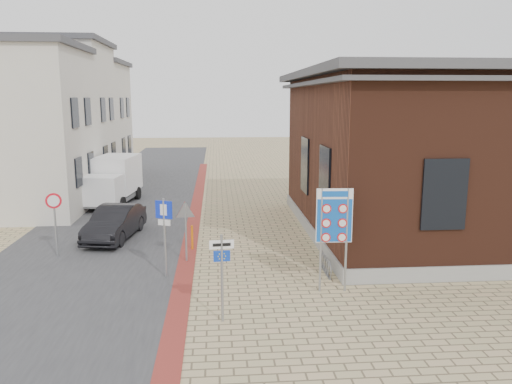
{
  "coord_description": "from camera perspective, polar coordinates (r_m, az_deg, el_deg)",
  "views": [
    {
      "loc": [
        -0.9,
        -13.39,
        5.69
      ],
      "look_at": [
        0.57,
        5.0,
        2.2
      ],
      "focal_mm": 35.0,
      "sensor_mm": 36.0,
      "label": 1
    }
  ],
  "objects": [
    {
      "name": "sedan",
      "position": [
        21.2,
        -15.82,
        -3.39
      ],
      "size": [
        2.05,
        4.26,
        1.35
      ],
      "primitive_type": "imported",
      "rotation": [
        0.0,
        0.0,
        -0.16
      ],
      "color": "black",
      "rests_on": "ground"
    },
    {
      "name": "border_sign",
      "position": [
        14.7,
        8.94,
        -2.91
      ],
      "size": [
        1.07,
        0.11,
        3.13
      ],
      "rotation": [
        0.0,
        0.0,
        -0.05
      ],
      "color": "gray",
      "rests_on": "ground"
    },
    {
      "name": "curb_strip",
      "position": [
        24.09,
        -7.08,
        -3.0
      ],
      "size": [
        0.6,
        40.0,
        0.02
      ],
      "primitive_type": "cube",
      "color": "maroon",
      "rests_on": "ground"
    },
    {
      "name": "bollard",
      "position": [
        19.13,
        -7.31,
        -5.18
      ],
      "size": [
        0.11,
        0.11,
        0.95
      ],
      "primitive_type": "cylinder",
      "rotation": [
        0.0,
        0.0,
        0.44
      ],
      "color": "orange",
      "rests_on": "ground"
    },
    {
      "name": "speed_sign",
      "position": [
        19.25,
        -22.03,
        -2.4
      ],
      "size": [
        0.55,
        0.15,
        2.37
      ],
      "rotation": [
        0.0,
        0.0,
        0.21
      ],
      "color": "gray",
      "rests_on": "ground"
    },
    {
      "name": "townhouse_near",
      "position": [
        27.36,
        -26.4,
        6.42
      ],
      "size": [
        7.4,
        6.4,
        8.3
      ],
      "color": "beige",
      "rests_on": "ground"
    },
    {
      "name": "townhouse_mid",
      "position": [
        32.99,
        -22.63,
        7.95
      ],
      "size": [
        7.4,
        6.4,
        9.1
      ],
      "color": "beige",
      "rests_on": "ground"
    },
    {
      "name": "parking_sign",
      "position": [
        16.04,
        -10.44,
        -3.59
      ],
      "size": [
        0.54,
        0.26,
        2.6
      ],
      "rotation": [
        0.0,
        0.0,
        -0.39
      ],
      "color": "gray",
      "rests_on": "ground"
    },
    {
      "name": "road_strip",
      "position": [
        29.31,
        -13.52,
        -0.76
      ],
      "size": [
        7.0,
        60.0,
        0.02
      ],
      "primitive_type": "cube",
      "color": "#38383A",
      "rests_on": "ground"
    },
    {
      "name": "brick_building",
      "position": [
        22.77,
        21.27,
        4.43
      ],
      "size": [
        13.0,
        13.0,
        6.8
      ],
      "color": "gray",
      "rests_on": "ground"
    },
    {
      "name": "essen_sign",
      "position": [
        12.79,
        -3.92,
        -8.33
      ],
      "size": [
        0.62,
        0.1,
        2.31
      ],
      "rotation": [
        0.0,
        0.0,
        0.09
      ],
      "color": "gray",
      "rests_on": "ground"
    },
    {
      "name": "townhouse_far",
      "position": [
        38.75,
        -19.87,
        7.83
      ],
      "size": [
        7.4,
        6.4,
        8.3
      ],
      "color": "beige",
      "rests_on": "ground"
    },
    {
      "name": "yield_sign",
      "position": [
        17.53,
        -8.06,
        -2.89
      ],
      "size": [
        0.75,
        0.15,
        2.12
      ],
      "rotation": [
        0.0,
        0.0,
        0.12
      ],
      "color": "gray",
      "rests_on": "ground"
    },
    {
      "name": "bike_rack",
      "position": [
        16.88,
        7.89,
        -8.14
      ],
      "size": [
        0.08,
        1.8,
        0.6
      ],
      "color": "slate",
      "rests_on": "ground"
    },
    {
      "name": "box_truck",
      "position": [
        28.03,
        -16.01,
        1.31
      ],
      "size": [
        2.54,
        5.07,
        2.54
      ],
      "rotation": [
        0.0,
        0.0,
        -0.13
      ],
      "color": "slate",
      "rests_on": "ground"
    },
    {
      "name": "ground",
      "position": [
        14.57,
        -0.69,
        -12.27
      ],
      "size": [
        120.0,
        120.0,
        0.0
      ],
      "primitive_type": "plane",
      "color": "tan",
      "rests_on": "ground"
    }
  ]
}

